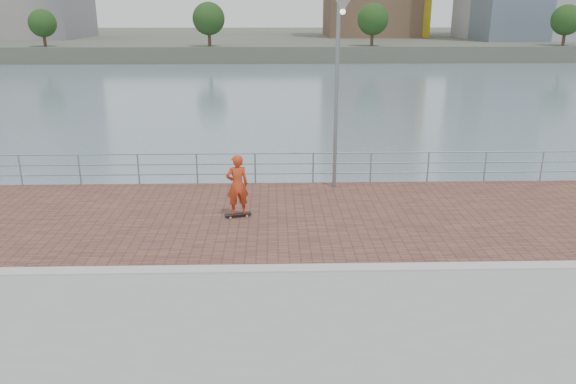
{
  "coord_description": "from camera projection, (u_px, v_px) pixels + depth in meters",
  "views": [
    {
      "loc": [
        -0.38,
        -12.13,
        5.91
      ],
      "look_at": [
        0.0,
        2.0,
        1.3
      ],
      "focal_mm": 35.0,
      "sensor_mm": 36.0,
      "label": 1
    }
  ],
  "objects": [
    {
      "name": "skateboarder",
      "position": [
        237.0,
        185.0,
        16.43
      ],
      "size": [
        0.76,
        0.6,
        1.82
      ],
      "primitive_type": "imported",
      "rotation": [
        0.0,
        0.0,
        3.42
      ],
      "color": "red",
      "rests_on": "skateboard"
    },
    {
      "name": "brick_lane",
      "position": [
        287.0,
        216.0,
        16.79
      ],
      "size": [
        40.0,
        6.8,
        0.02
      ],
      "primitive_type": "cube",
      "color": "brown",
      "rests_on": "seawall"
    },
    {
      "name": "shoreline_trees",
      "position": [
        309.0,
        19.0,
        85.3
      ],
      "size": [
        144.9,
        5.05,
        6.74
      ],
      "color": "#473323",
      "rests_on": "far_shore"
    },
    {
      "name": "curb",
      "position": [
        290.0,
        269.0,
        13.36
      ],
      "size": [
        40.0,
        0.4,
        0.06
      ],
      "primitive_type": "cube",
      "color": "#B7B5AD",
      "rests_on": "seawall"
    },
    {
      "name": "far_shore",
      "position": [
        274.0,
        39.0,
        130.02
      ],
      "size": [
        320.0,
        95.0,
        2.5
      ],
      "primitive_type": "cube",
      "color": "#4C5142",
      "rests_on": "ground"
    },
    {
      "name": "skateboard",
      "position": [
        238.0,
        214.0,
        16.72
      ],
      "size": [
        0.81,
        0.41,
        0.09
      ],
      "rotation": [
        0.0,
        0.0,
        0.28
      ],
      "color": "black",
      "rests_on": "brick_lane"
    },
    {
      "name": "guardrail",
      "position": [
        284.0,
        165.0,
        19.81
      ],
      "size": [
        39.06,
        0.06,
        1.13
      ],
      "color": "#8C9EA8",
      "rests_on": "brick_lane"
    },
    {
      "name": "water",
      "position": [
        290.0,
        342.0,
        13.99
      ],
      "size": [
        400.0,
        400.0,
        0.0
      ],
      "primitive_type": "plane",
      "color": "slate",
      "rests_on": "ground"
    },
    {
      "name": "street_lamp",
      "position": [
        339.0,
        52.0,
        17.7
      ],
      "size": [
        0.48,
        1.39,
        6.53
      ],
      "color": "gray",
      "rests_on": "brick_lane"
    }
  ]
}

